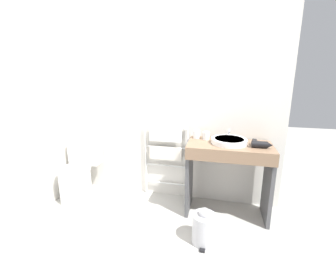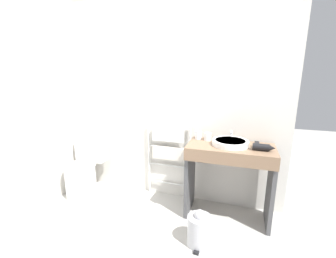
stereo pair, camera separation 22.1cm
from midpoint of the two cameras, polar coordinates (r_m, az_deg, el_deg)
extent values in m
cube|color=silver|center=(2.87, -3.07, 7.17)|extent=(2.90, 0.12, 2.55)
cube|color=silver|center=(3.04, -33.25, 5.32)|extent=(0.12, 1.81, 2.55)
cylinder|color=white|center=(3.23, -24.28, -13.03)|extent=(0.39, 0.39, 0.42)
cylinder|color=white|center=(3.14, -24.68, -9.38)|extent=(0.40, 0.40, 0.02)
cube|color=white|center=(3.29, -22.15, -5.32)|extent=(0.41, 0.18, 0.32)
cylinder|color=silver|center=(3.24, -22.42, -2.51)|extent=(0.05, 0.05, 0.01)
cylinder|color=silver|center=(3.05, -7.70, -7.74)|extent=(0.02, 0.02, 0.98)
cylinder|color=silver|center=(2.91, 2.69, -8.72)|extent=(0.02, 0.02, 0.98)
cylinder|color=silver|center=(3.10, -2.57, -13.62)|extent=(0.56, 0.02, 0.02)
cylinder|color=silver|center=(2.99, -2.62, -9.29)|extent=(0.56, 0.02, 0.02)
cylinder|color=silver|center=(2.90, -2.68, -4.67)|extent=(0.56, 0.02, 0.02)
cylinder|color=silver|center=(2.83, -2.74, 0.21)|extent=(0.56, 0.02, 0.02)
cube|color=white|center=(2.83, -2.87, -1.47)|extent=(0.42, 0.04, 0.18)
cube|color=silver|center=(2.90, -2.82, -6.23)|extent=(0.42, 0.04, 0.17)
cube|color=#84664C|center=(2.53, 12.97, -4.12)|extent=(0.91, 0.48, 0.03)
cube|color=#84664C|center=(2.34, 12.82, -7.36)|extent=(0.91, 0.02, 0.10)
cube|color=#4C4C4F|center=(2.72, 3.06, -12.17)|extent=(0.04, 0.40, 0.82)
cube|color=#4C4C4F|center=(2.73, 21.91, -13.17)|extent=(0.04, 0.40, 0.82)
cylinder|color=white|center=(2.53, 12.86, -3.03)|extent=(0.39, 0.39, 0.06)
cylinder|color=silver|center=(2.53, 12.89, -2.51)|extent=(0.32, 0.32, 0.01)
cylinder|color=silver|center=(2.71, 12.95, -1.30)|extent=(0.02, 0.02, 0.11)
cylinder|color=silver|center=(2.66, 12.99, -0.60)|extent=(0.02, 0.09, 0.02)
cylinder|color=white|center=(2.68, 4.95, -1.37)|extent=(0.08, 0.08, 0.10)
cylinder|color=white|center=(2.64, 7.30, -1.71)|extent=(0.08, 0.08, 0.09)
cylinder|color=black|center=(2.47, 19.84, -3.75)|extent=(0.16, 0.07, 0.07)
cone|color=black|center=(2.49, 22.26, -3.86)|extent=(0.05, 0.06, 0.06)
cube|color=black|center=(2.54, 18.88, -3.19)|extent=(0.04, 0.09, 0.05)
cylinder|color=#B7B7BC|center=(2.38, 6.25, -23.91)|extent=(0.23, 0.23, 0.30)
sphere|color=#B7B7BC|center=(2.28, 6.37, -20.54)|extent=(0.10, 0.10, 0.10)
cube|color=black|center=(2.37, 5.70, -28.43)|extent=(0.05, 0.04, 0.02)
cube|color=#B2BCCC|center=(3.00, -28.62, -20.27)|extent=(0.56, 0.36, 0.01)
camera|label=1|loc=(0.11, -92.58, -0.63)|focal=24.00mm
camera|label=2|loc=(0.11, 87.42, 0.63)|focal=24.00mm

